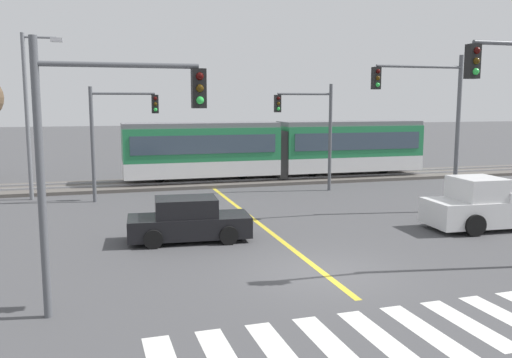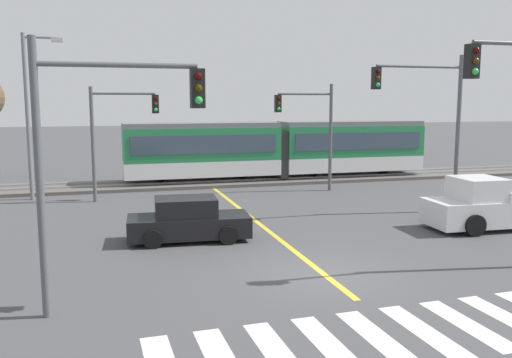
% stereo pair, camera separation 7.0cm
% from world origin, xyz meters
% --- Properties ---
extents(ground_plane, '(200.00, 200.00, 0.00)m').
position_xyz_m(ground_plane, '(0.00, 0.00, 0.00)').
color(ground_plane, '#474749').
extents(track_bed, '(120.00, 4.00, 0.18)m').
position_xyz_m(track_bed, '(0.00, 17.64, 0.09)').
color(track_bed, '#56514C').
rests_on(track_bed, ground).
extents(rail_near, '(120.00, 0.08, 0.10)m').
position_xyz_m(rail_near, '(0.00, 16.92, 0.23)').
color(rail_near, '#939399').
rests_on(rail_near, track_bed).
extents(rail_far, '(120.00, 0.08, 0.10)m').
position_xyz_m(rail_far, '(0.00, 18.36, 0.23)').
color(rail_far, '#939399').
rests_on(rail_far, track_bed).
extents(light_rail_tram, '(18.50, 2.64, 3.43)m').
position_xyz_m(light_rail_tram, '(4.40, 17.64, 2.05)').
color(light_rail_tram, silver).
rests_on(light_rail_tram, track_bed).
extents(crosswalk_stripe_2, '(0.64, 2.82, 0.01)m').
position_xyz_m(crosswalk_stripe_2, '(-2.75, -4.26, 0.00)').
color(crosswalk_stripe_2, silver).
rests_on(crosswalk_stripe_2, ground).
extents(crosswalk_stripe_3, '(0.64, 2.82, 0.01)m').
position_xyz_m(crosswalk_stripe_3, '(-1.65, -4.22, 0.00)').
color(crosswalk_stripe_3, silver).
rests_on(crosswalk_stripe_3, ground).
extents(crosswalk_stripe_4, '(0.64, 2.82, 0.01)m').
position_xyz_m(crosswalk_stripe_4, '(-0.55, -4.19, 0.00)').
color(crosswalk_stripe_4, silver).
rests_on(crosswalk_stripe_4, ground).
extents(crosswalk_stripe_5, '(0.64, 2.82, 0.01)m').
position_xyz_m(crosswalk_stripe_5, '(0.55, -4.16, 0.00)').
color(crosswalk_stripe_5, silver).
rests_on(crosswalk_stripe_5, ground).
extents(crosswalk_stripe_6, '(0.64, 2.82, 0.01)m').
position_xyz_m(crosswalk_stripe_6, '(1.65, -4.13, 0.00)').
color(crosswalk_stripe_6, silver).
rests_on(crosswalk_stripe_6, ground).
extents(crosswalk_stripe_7, '(0.64, 2.82, 0.01)m').
position_xyz_m(crosswalk_stripe_7, '(2.75, -4.10, 0.00)').
color(crosswalk_stripe_7, silver).
rests_on(crosswalk_stripe_7, ground).
extents(lane_centre_line, '(0.20, 17.82, 0.01)m').
position_xyz_m(lane_centre_line, '(0.00, 6.73, 0.00)').
color(lane_centre_line, gold).
rests_on(lane_centre_line, ground).
extents(sedan_crossing, '(4.31, 2.14, 1.52)m').
position_xyz_m(sedan_crossing, '(-3.10, 4.73, 0.70)').
color(sedan_crossing, black).
rests_on(sedan_crossing, ground).
extents(pickup_truck, '(5.48, 2.42, 1.98)m').
position_xyz_m(pickup_truck, '(8.39, 3.44, 0.84)').
color(pickup_truck, silver).
rests_on(pickup_truck, ground).
extents(traffic_light_mid_right, '(4.25, 0.38, 6.78)m').
position_xyz_m(traffic_light_mid_right, '(7.61, 6.57, 4.45)').
color(traffic_light_mid_right, '#515459').
rests_on(traffic_light_mid_right, ground).
extents(traffic_light_far_right, '(3.25, 0.38, 5.75)m').
position_xyz_m(traffic_light_far_right, '(4.88, 13.41, 3.74)').
color(traffic_light_far_right, '#515459').
rests_on(traffic_light_far_right, ground).
extents(traffic_light_far_left, '(3.25, 0.38, 5.53)m').
position_xyz_m(traffic_light_far_left, '(-5.23, 13.30, 3.68)').
color(traffic_light_far_left, '#515459').
rests_on(traffic_light_far_left, ground).
extents(traffic_light_near_left, '(3.75, 0.38, 6.19)m').
position_xyz_m(traffic_light_near_left, '(-5.97, -1.20, 4.02)').
color(traffic_light_near_left, '#515459').
rests_on(traffic_light_near_left, ground).
extents(street_lamp_west, '(1.91, 0.28, 8.08)m').
position_xyz_m(street_lamp_west, '(-9.20, 14.80, 4.57)').
color(street_lamp_west, slate).
rests_on(street_lamp_west, ground).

